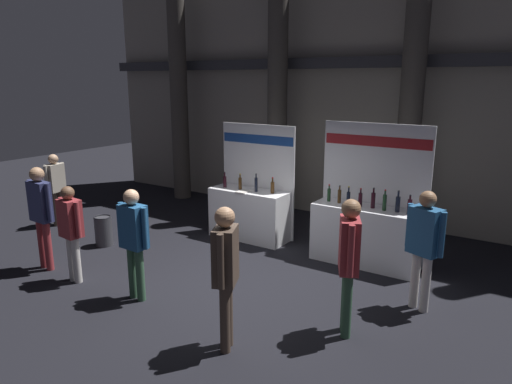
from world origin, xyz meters
The scene contains 12 objects.
ground_plane centered at (0.00, 0.00, 0.00)m, with size 28.91×28.91×0.00m, color black.
hall_colonnade centered at (0.00, 4.37, 3.18)m, with size 14.46×1.13×6.47m.
exhibitor_booth_0 centered at (-1.09, 1.94, 0.61)m, with size 1.71×0.69×2.32m.
exhibitor_booth_1 centered at (1.39, 1.93, 0.63)m, with size 1.94×0.66×2.47m.
trash_bin centered at (-3.25, -0.02, 0.30)m, with size 0.34×0.34×0.60m.
visitor_1 centered at (-0.97, -1.26, 1.01)m, with size 0.57×0.25×1.69m.
visitor_2 centered at (2.64, 0.72, 1.06)m, with size 0.56×0.39×1.74m.
visitor_3 centered at (0.93, -1.58, 1.08)m, with size 0.38×0.51×1.80m.
visitor_4 centered at (-5.18, 0.31, 0.95)m, with size 0.27×0.55×1.61m.
visitor_5 centered at (-3.15, -1.32, 1.08)m, with size 0.60×0.24×1.79m.
visitor_6 centered at (-2.28, -1.37, 0.94)m, with size 0.53×0.29×1.59m.
visitor_7 centered at (2.01, -0.47, 1.09)m, with size 0.39×0.54×1.80m.
Camera 1 is at (3.97, -5.58, 3.20)m, focal length 32.26 mm.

